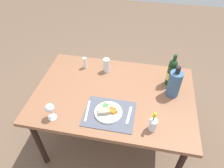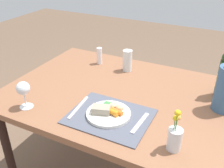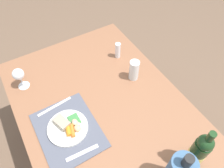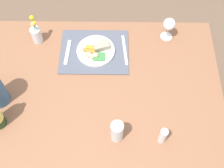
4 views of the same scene
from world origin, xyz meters
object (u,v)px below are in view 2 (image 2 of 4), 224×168
at_px(dinner_plate, 108,112).
at_px(water_tumbler, 127,62).
at_px(wine_glass, 23,89).
at_px(flower_vase, 175,137).
at_px(knife, 140,123).
at_px(fork, 78,107).
at_px(dining_table, 127,104).
at_px(salt_shaker, 99,56).

xyz_separation_m(dinner_plate, water_tumbler, (-0.12, 0.51, 0.04)).
bearing_deg(wine_glass, flower_vase, 2.85).
xyz_separation_m(knife, water_tumbler, (-0.29, 0.51, 0.05)).
bearing_deg(knife, water_tumbler, 123.51).
bearing_deg(dinner_plate, flower_vase, -13.71).
bearing_deg(water_tumbler, dinner_plate, -76.77).
height_order(fork, wine_glass, wine_glass).
height_order(fork, knife, same).
height_order(dining_table, knife, knife).
bearing_deg(water_tumbler, dining_table, -66.10).
bearing_deg(dinner_plate, dining_table, 89.01).
bearing_deg(flower_vase, water_tumbler, 128.26).
distance_m(wine_glass, salt_shaker, 0.66).
distance_m(knife, salt_shaker, 0.73).
distance_m(dinner_plate, water_tumbler, 0.53).
height_order(wine_glass, water_tumbler, wine_glass).
distance_m(dinner_plate, salt_shaker, 0.63).
height_order(dining_table, wine_glass, wine_glass).
height_order(dinner_plate, flower_vase, flower_vase).
relative_size(dinner_plate, water_tumbler, 1.54).
relative_size(dining_table, knife, 7.98).
xyz_separation_m(water_tumbler, salt_shaker, (-0.22, 0.01, -0.00)).
height_order(dinner_plate, wine_glass, wine_glass).
distance_m(knife, water_tumbler, 0.59).
bearing_deg(salt_shaker, flower_vase, -41.56).
bearing_deg(dinner_plate, water_tumbler, 103.23).
relative_size(flower_vase, wine_glass, 1.35).
distance_m(flower_vase, wine_glass, 0.77).
height_order(fork, water_tumbler, water_tumbler).
bearing_deg(knife, flower_vase, -22.45).
height_order(fork, salt_shaker, salt_shaker).
relative_size(dinner_plate, wine_glass, 1.49).
xyz_separation_m(dining_table, dinner_plate, (-0.00, -0.23, 0.09)).
bearing_deg(dining_table, knife, -54.08).
relative_size(knife, wine_glass, 1.17).
distance_m(dining_table, flower_vase, 0.49).
bearing_deg(fork, knife, -2.70).
height_order(flower_vase, wine_glass, flower_vase).
bearing_deg(dining_table, flower_vase, -42.41).
xyz_separation_m(flower_vase, salt_shaker, (-0.69, 0.61, -0.00)).
xyz_separation_m(fork, flower_vase, (0.52, -0.07, 0.06)).
height_order(knife, salt_shaker, salt_shaker).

